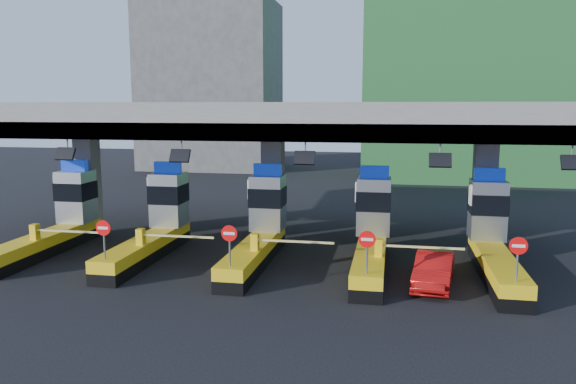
# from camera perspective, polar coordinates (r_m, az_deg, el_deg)

# --- Properties ---
(ground) EXTENTS (120.00, 120.00, 0.00)m
(ground) POSITION_cam_1_polar(r_m,az_deg,el_deg) (25.54, -2.92, -6.84)
(ground) COLOR black
(ground) RESTS_ON ground
(toll_canopy) EXTENTS (28.00, 12.09, 7.00)m
(toll_canopy) POSITION_cam_1_polar(r_m,az_deg,el_deg) (27.40, -1.61, 7.23)
(toll_canopy) COLOR slate
(toll_canopy) RESTS_ON ground
(toll_lane_far_left) EXTENTS (4.43, 8.00, 4.16)m
(toll_lane_far_left) POSITION_cam_1_polar(r_m,az_deg,el_deg) (29.40, -22.14, -2.61)
(toll_lane_far_left) COLOR black
(toll_lane_far_left) RESTS_ON ground
(toll_lane_left) EXTENTS (4.43, 8.00, 4.16)m
(toll_lane_left) POSITION_cam_1_polar(r_m,az_deg,el_deg) (27.04, -13.17, -3.13)
(toll_lane_left) COLOR black
(toll_lane_left) RESTS_ON ground
(toll_lane_center) EXTENTS (4.43, 8.00, 4.16)m
(toll_lane_center) POSITION_cam_1_polar(r_m,az_deg,el_deg) (25.46, -2.80, -3.65)
(toll_lane_center) COLOR black
(toll_lane_center) RESTS_ON ground
(toll_lane_right) EXTENTS (4.43, 8.00, 4.16)m
(toll_lane_right) POSITION_cam_1_polar(r_m,az_deg,el_deg) (24.80, 8.54, -4.07)
(toll_lane_right) COLOR black
(toll_lane_right) RESTS_ON ground
(toll_lane_far_right) EXTENTS (4.43, 8.00, 4.16)m
(toll_lane_far_right) POSITION_cam_1_polar(r_m,az_deg,el_deg) (25.14, 20.03, -4.33)
(toll_lane_far_right) COLOR black
(toll_lane_far_right) RESTS_ON ground
(bg_building_scaffold) EXTENTS (18.00, 12.00, 28.00)m
(bg_building_scaffold) POSITION_cam_1_polar(r_m,az_deg,el_deg) (56.69, 17.48, 15.60)
(bg_building_scaffold) COLOR #1E5926
(bg_building_scaffold) RESTS_ON ground
(bg_building_concrete) EXTENTS (14.00, 10.00, 18.00)m
(bg_building_concrete) POSITION_cam_1_polar(r_m,az_deg,el_deg) (63.13, -7.79, 10.62)
(bg_building_concrete) COLOR #4C4C49
(bg_building_concrete) RESTS_ON ground
(red_car) EXTENTS (1.91, 4.07, 1.29)m
(red_car) POSITION_cam_1_polar(r_m,az_deg,el_deg) (22.40, 14.60, -7.65)
(red_car) COLOR #AF0E0D
(red_car) RESTS_ON ground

